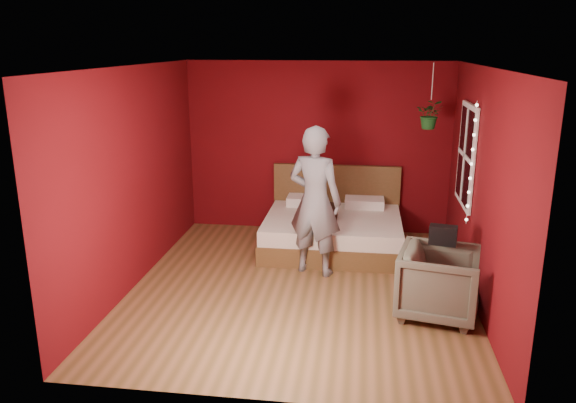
% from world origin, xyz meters
% --- Properties ---
extents(floor, '(4.50, 4.50, 0.00)m').
position_xyz_m(floor, '(0.00, 0.00, 0.00)').
color(floor, brown).
rests_on(floor, ground).
extents(room_walls, '(4.04, 4.54, 2.62)m').
position_xyz_m(room_walls, '(0.00, 0.00, 1.68)').
color(room_walls, '#5C090E').
rests_on(room_walls, ground).
extents(window, '(0.05, 0.97, 1.27)m').
position_xyz_m(window, '(1.97, 0.90, 1.50)').
color(window, white).
rests_on(window, room_walls).
extents(fairy_lights, '(0.04, 0.04, 1.45)m').
position_xyz_m(fairy_lights, '(1.94, 0.37, 1.50)').
color(fairy_lights, silver).
rests_on(fairy_lights, room_walls).
extents(bed, '(1.93, 1.64, 1.06)m').
position_xyz_m(bed, '(0.31, 1.47, 0.28)').
color(bed, brown).
rests_on(bed, ground).
extents(person, '(0.80, 0.65, 1.90)m').
position_xyz_m(person, '(0.12, 0.50, 0.95)').
color(person, slate).
rests_on(person, ground).
extents(armchair, '(0.98, 0.96, 0.76)m').
position_xyz_m(armchair, '(1.55, -0.51, 0.38)').
color(armchair, '#555543').
rests_on(armchair, ground).
extents(handbag, '(0.31, 0.20, 0.21)m').
position_xyz_m(handbag, '(1.58, -0.34, 0.86)').
color(handbag, black).
rests_on(handbag, armchair).
extents(throw_pillow, '(0.44, 0.44, 0.15)m').
position_xyz_m(throw_pillow, '(0.15, 1.38, 0.56)').
color(throw_pillow, black).
rests_on(throw_pillow, bed).
extents(hanging_plant, '(0.40, 0.37, 0.87)m').
position_xyz_m(hanging_plant, '(1.56, 1.49, 1.93)').
color(hanging_plant, silver).
rests_on(hanging_plant, room_walls).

